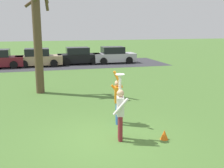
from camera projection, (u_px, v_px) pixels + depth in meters
name	position (u px, v px, depth m)	size (l,w,h in m)	color
ground_plane	(107.00, 138.00, 8.83)	(120.00, 120.00, 0.00)	#4C7533
person_catcher	(120.00, 110.00, 8.51)	(0.49, 0.58, 2.08)	maroon
person_defender	(118.00, 98.00, 9.97)	(0.53, 0.61, 2.04)	#3366B7
frisbee_disc	(120.00, 74.00, 8.50)	(0.29, 0.29, 0.02)	white
parked_car_tan	(39.00, 58.00, 24.50)	(4.12, 2.09, 1.59)	tan
parked_car_black	(79.00, 56.00, 25.89)	(4.12, 2.09, 1.59)	black
parked_car_silver	(114.00, 56.00, 26.58)	(4.12, 2.09, 1.59)	#BCBCC1
parking_strip	(59.00, 65.00, 25.39)	(20.21, 6.40, 0.01)	#38383D
bare_tree_tall	(38.00, 27.00, 14.09)	(1.28, 1.31, 7.05)	brown
field_cone_orange	(164.00, 135.00, 8.70)	(0.26, 0.26, 0.32)	orange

